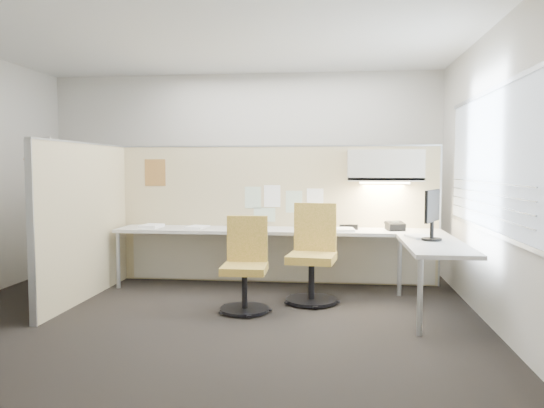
# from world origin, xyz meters

# --- Properties ---
(floor) EXTENTS (5.50, 4.50, 0.01)m
(floor) POSITION_xyz_m (0.00, 0.00, -0.01)
(floor) COLOR black
(floor) RESTS_ON ground
(ceiling) EXTENTS (5.50, 4.50, 0.01)m
(ceiling) POSITION_xyz_m (0.00, 0.00, 2.80)
(ceiling) COLOR white
(ceiling) RESTS_ON wall_back
(wall_back) EXTENTS (5.50, 0.02, 2.80)m
(wall_back) POSITION_xyz_m (0.00, 2.25, 1.40)
(wall_back) COLOR beige
(wall_back) RESTS_ON ground
(wall_front) EXTENTS (5.50, 0.02, 2.80)m
(wall_front) POSITION_xyz_m (0.00, -2.25, 1.40)
(wall_front) COLOR beige
(wall_front) RESTS_ON ground
(wall_right) EXTENTS (0.02, 4.50, 2.80)m
(wall_right) POSITION_xyz_m (2.75, 0.00, 1.40)
(wall_right) COLOR beige
(wall_right) RESTS_ON ground
(window_pane) EXTENTS (0.01, 2.80, 1.30)m
(window_pane) POSITION_xyz_m (2.73, 0.00, 1.55)
(window_pane) COLOR #A4B0BE
(window_pane) RESTS_ON wall_right
(partition_back) EXTENTS (4.10, 0.06, 1.75)m
(partition_back) POSITION_xyz_m (0.55, 1.60, 0.88)
(partition_back) COLOR beige
(partition_back) RESTS_ON floor
(partition_left) EXTENTS (0.06, 2.20, 1.75)m
(partition_left) POSITION_xyz_m (-1.50, 0.50, 0.88)
(partition_left) COLOR beige
(partition_left) RESTS_ON floor
(desk) EXTENTS (4.00, 2.07, 0.73)m
(desk) POSITION_xyz_m (0.93, 1.13, 0.60)
(desk) COLOR beige
(desk) RESTS_ON floor
(overhead_bin) EXTENTS (0.90, 0.36, 0.38)m
(overhead_bin) POSITION_xyz_m (1.90, 1.39, 1.51)
(overhead_bin) COLOR beige
(overhead_bin) RESTS_ON partition_back
(task_light_strip) EXTENTS (0.60, 0.06, 0.02)m
(task_light_strip) POSITION_xyz_m (1.90, 1.39, 1.30)
(task_light_strip) COLOR #FFEABF
(task_light_strip) RESTS_ON overhead_bin
(pinned_papers) EXTENTS (1.01, 0.00, 0.47)m
(pinned_papers) POSITION_xyz_m (0.63, 1.57, 1.03)
(pinned_papers) COLOR #8CBF8C
(pinned_papers) RESTS_ON partition_back
(poster) EXTENTS (0.28, 0.00, 0.35)m
(poster) POSITION_xyz_m (-1.05, 1.57, 1.42)
(poster) COLOR orange
(poster) RESTS_ON partition_back
(chair_left) EXTENTS (0.51, 0.51, 0.96)m
(chair_left) POSITION_xyz_m (0.38, 0.19, 0.45)
(chair_left) COLOR black
(chair_left) RESTS_ON floor
(chair_right) EXTENTS (0.57, 0.58, 1.07)m
(chair_right) POSITION_xyz_m (1.06, 0.64, 0.50)
(chair_right) COLOR black
(chair_right) RESTS_ON floor
(monitor) EXTENTS (0.23, 0.47, 0.52)m
(monitor) POSITION_xyz_m (2.30, 0.44, 1.03)
(monitor) COLOR black
(monitor) RESTS_ON desk
(phone) EXTENTS (0.25, 0.23, 0.12)m
(phone) POSITION_xyz_m (2.02, 1.29, 0.78)
(phone) COLOR black
(phone) RESTS_ON desk
(stapler) EXTENTS (0.15, 0.07, 0.05)m
(stapler) POSITION_xyz_m (1.43, 1.43, 0.76)
(stapler) COLOR black
(stapler) RESTS_ON desk
(tape_dispenser) EXTENTS (0.11, 0.08, 0.06)m
(tape_dispenser) POSITION_xyz_m (1.53, 1.34, 0.76)
(tape_dispenser) COLOR black
(tape_dispenser) RESTS_ON desk
(coat_hook) EXTENTS (0.18, 0.43, 1.30)m
(coat_hook) POSITION_xyz_m (-1.58, -0.33, 1.42)
(coat_hook) COLOR silver
(coat_hook) RESTS_ON partition_left
(paper_stack_0) EXTENTS (0.26, 0.32, 0.04)m
(paper_stack_0) POSITION_xyz_m (-1.00, 1.26, 0.75)
(paper_stack_0) COLOR white
(paper_stack_0) RESTS_ON desk
(paper_stack_1) EXTENTS (0.28, 0.34, 0.02)m
(paper_stack_1) POSITION_xyz_m (-0.43, 1.32, 0.74)
(paper_stack_1) COLOR white
(paper_stack_1) RESTS_ON desk
(paper_stack_2) EXTENTS (0.27, 0.33, 0.04)m
(paper_stack_2) POSITION_xyz_m (0.32, 1.20, 0.75)
(paper_stack_2) COLOR white
(paper_stack_2) RESTS_ON desk
(paper_stack_3) EXTENTS (0.26, 0.32, 0.02)m
(paper_stack_3) POSITION_xyz_m (0.95, 1.32, 0.74)
(paper_stack_3) COLOR white
(paper_stack_3) RESTS_ON desk
(paper_stack_4) EXTENTS (0.26, 0.32, 0.03)m
(paper_stack_4) POSITION_xyz_m (1.41, 1.19, 0.75)
(paper_stack_4) COLOR white
(paper_stack_4) RESTS_ON desk
(paper_stack_5) EXTENTS (0.31, 0.36, 0.02)m
(paper_stack_5) POSITION_xyz_m (2.21, 0.66, 0.74)
(paper_stack_5) COLOR white
(paper_stack_5) RESTS_ON desk
(paper_stack_6) EXTENTS (0.27, 0.33, 0.01)m
(paper_stack_6) POSITION_xyz_m (1.26, 1.27, 0.74)
(paper_stack_6) COLOR white
(paper_stack_6) RESTS_ON desk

